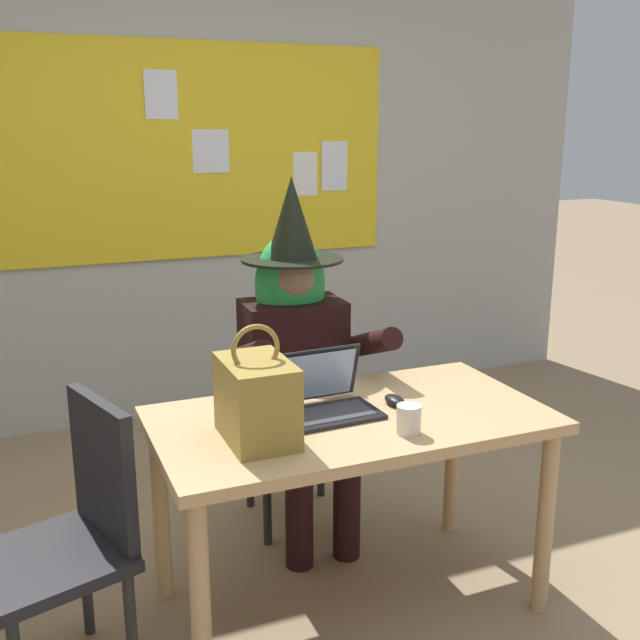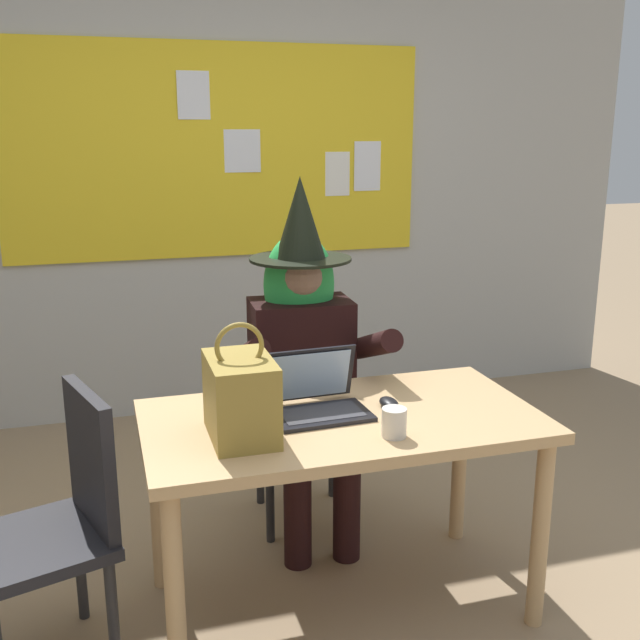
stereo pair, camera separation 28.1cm
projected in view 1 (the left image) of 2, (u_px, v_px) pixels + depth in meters
name	position (u px, v px, depth m)	size (l,w,h in m)	color
ground_plane	(336.00, 610.00, 2.72)	(24.00, 24.00, 0.00)	#937A5B
wall_back_bulletin	(185.00, 165.00, 4.28)	(5.31, 2.32, 2.94)	#B2B2AD
desk_main	(351.00, 440.00, 2.61)	(1.35, 0.73, 0.73)	tan
chair_at_desk	(290.00, 402.00, 3.30)	(0.46, 0.46, 0.92)	#4C1E19
person_costumed	(297.00, 345.00, 3.11)	(0.61, 0.69, 1.50)	black
laptop	(325.00, 399.00, 2.60)	(0.34, 0.28, 0.21)	black
computer_mouse	(395.00, 400.00, 2.67)	(0.06, 0.10, 0.03)	black
handbag	(257.00, 400.00, 2.35)	(0.20, 0.30, 0.38)	olive
coffee_mug	(409.00, 419.00, 2.42)	(0.08, 0.08, 0.10)	silver
chair_spare_by_window	(73.00, 530.00, 2.29)	(0.53, 0.53, 0.90)	black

